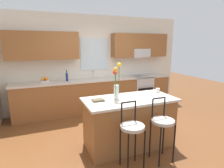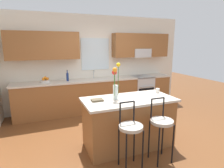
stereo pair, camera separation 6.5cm
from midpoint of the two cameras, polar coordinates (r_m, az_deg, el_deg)
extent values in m
plane|color=brown|center=(4.11, 3.03, -15.27)|extent=(14.00, 14.00, 0.00)
cube|color=silver|center=(5.60, -5.87, 6.53)|extent=(5.60, 0.12, 2.70)
cube|color=brown|center=(5.13, -20.78, 10.92)|extent=(1.79, 0.34, 0.70)
cube|color=brown|center=(5.93, 8.12, 11.62)|extent=(1.79, 0.34, 0.70)
cube|color=silver|center=(5.52, -5.72, 9.05)|extent=(0.83, 0.03, 0.90)
cube|color=#B7BABC|center=(5.90, 8.14, 9.38)|extent=(0.56, 0.36, 0.26)
cube|color=brown|center=(5.43, -4.59, -3.40)|extent=(4.50, 0.60, 0.88)
cube|color=beige|center=(5.33, -4.67, 1.38)|extent=(4.56, 0.64, 0.04)
cube|color=#B7BABC|center=(5.31, -5.64, 0.77)|extent=(0.54, 0.38, 0.11)
cylinder|color=#B7BABC|center=(5.43, -6.16, 2.94)|extent=(0.02, 0.02, 0.22)
cylinder|color=#B7BABC|center=(5.35, -6.01, 4.01)|extent=(0.02, 0.12, 0.02)
cube|color=#B7BABC|center=(5.97, 8.39, -1.88)|extent=(0.60, 0.60, 0.92)
cube|color=black|center=(5.74, 9.86, -3.11)|extent=(0.52, 0.02, 0.40)
cylinder|color=#B7BABC|center=(5.65, 10.15, -0.65)|extent=(0.50, 0.02, 0.02)
cube|color=brown|center=(3.57, 4.74, -11.82)|extent=(1.59, 0.74, 0.88)
cube|color=beige|center=(3.41, 4.87, -4.75)|extent=(1.67, 0.82, 0.04)
cylinder|color=black|center=(2.86, 4.25, -20.89)|extent=(0.02, 0.02, 0.66)
cylinder|color=black|center=(2.97, 9.21, -19.62)|extent=(0.02, 0.02, 0.66)
cylinder|color=black|center=(3.07, 1.89, -18.39)|extent=(0.02, 0.02, 0.66)
cylinder|color=black|center=(3.17, 6.56, -17.35)|extent=(0.02, 0.02, 0.66)
cylinder|color=#B2ADA3|center=(2.85, 5.62, -12.90)|extent=(0.36, 0.36, 0.05)
cylinder|color=black|center=(2.84, 2.30, -8.88)|extent=(0.02, 0.02, 0.32)
cylinder|color=black|center=(2.94, 6.50, -8.21)|extent=(0.02, 0.02, 0.32)
cylinder|color=black|center=(2.84, 4.49, -5.52)|extent=(0.23, 0.02, 0.02)
cylinder|color=black|center=(3.11, 13.85, -18.29)|extent=(0.02, 0.02, 0.66)
cylinder|color=black|center=(3.26, 17.87, -17.03)|extent=(0.02, 0.02, 0.66)
cylinder|color=black|center=(3.30, 11.00, -16.25)|extent=(0.02, 0.02, 0.66)
cylinder|color=black|center=(3.45, 14.90, -15.19)|extent=(0.02, 0.02, 0.66)
cylinder|color=#B2ADA3|center=(3.13, 14.75, -10.93)|extent=(0.36, 0.36, 0.05)
cylinder|color=black|center=(3.10, 11.68, -7.33)|extent=(0.02, 0.02, 0.32)
cylinder|color=black|center=(3.23, 15.16, -6.70)|extent=(0.02, 0.02, 0.32)
cylinder|color=black|center=(3.11, 13.60, -4.22)|extent=(0.23, 0.02, 0.02)
cylinder|color=silver|center=(3.32, 0.75, -2.51)|extent=(0.09, 0.09, 0.26)
cylinder|color=#3D722D|center=(3.28, 1.60, 1.22)|extent=(0.01, 0.01, 0.54)
sphere|color=yellow|center=(3.24, 1.63, 5.94)|extent=(0.07, 0.07, 0.07)
cylinder|color=#3D722D|center=(3.29, 0.40, 0.08)|extent=(0.01, 0.01, 0.41)
sphere|color=red|center=(3.25, 0.40, 3.58)|extent=(0.09, 0.09, 0.09)
cylinder|color=#3D722D|center=(3.24, 0.55, 0.35)|extent=(0.01, 0.01, 0.46)
sphere|color=orange|center=(3.20, 0.56, 4.38)|extent=(0.08, 0.08, 0.08)
cylinder|color=silver|center=(3.90, 13.33, -1.92)|extent=(0.08, 0.08, 0.09)
cube|color=brown|center=(3.25, -4.86, -4.93)|extent=(0.20, 0.15, 0.03)
cylinder|color=silver|center=(5.08, -20.25, 0.71)|extent=(0.24, 0.24, 0.06)
sphere|color=orange|center=(5.07, -19.70, 1.48)|extent=(0.07, 0.07, 0.07)
sphere|color=orange|center=(5.12, -20.14, 1.55)|extent=(0.08, 0.08, 0.08)
sphere|color=orange|center=(5.10, -20.81, 1.46)|extent=(0.07, 0.07, 0.07)
sphere|color=orange|center=(5.04, -20.79, 1.33)|extent=(0.07, 0.07, 0.07)
sphere|color=orange|center=(5.06, -20.33, 1.77)|extent=(0.07, 0.07, 0.07)
cylinder|color=navy|center=(5.12, -13.98, 2.05)|extent=(0.06, 0.06, 0.21)
cylinder|color=navy|center=(5.09, -14.06, 3.62)|extent=(0.03, 0.03, 0.07)
cylinder|color=black|center=(5.09, -14.09, 4.06)|extent=(0.03, 0.03, 0.02)
camera|label=1|loc=(0.03, -90.44, -0.09)|focal=29.91mm
camera|label=2|loc=(0.03, 89.56, 0.09)|focal=29.91mm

